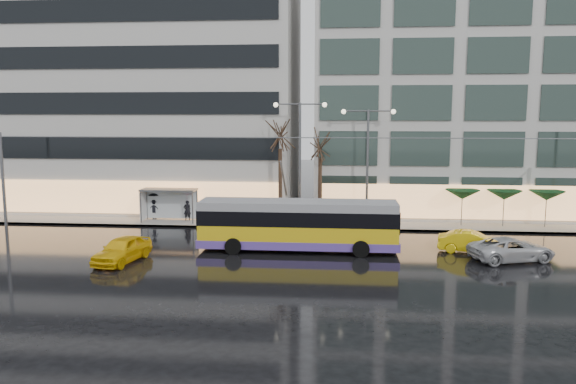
# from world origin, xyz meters

# --- Properties ---
(ground) EXTENTS (140.00, 140.00, 0.00)m
(ground) POSITION_xyz_m (0.00, 0.00, 0.00)
(ground) COLOR black
(ground) RESTS_ON ground
(sidewalk) EXTENTS (80.00, 10.00, 0.15)m
(sidewalk) POSITION_xyz_m (2.00, 14.00, 0.07)
(sidewalk) COLOR gray
(sidewalk) RESTS_ON ground
(kerb) EXTENTS (80.00, 0.10, 0.15)m
(kerb) POSITION_xyz_m (2.00, 9.05, 0.07)
(kerb) COLOR slate
(kerb) RESTS_ON ground
(building_left) EXTENTS (34.00, 14.00, 22.00)m
(building_left) POSITION_xyz_m (-16.00, 19.00, 11.15)
(building_left) COLOR #BAB8B2
(building_left) RESTS_ON sidewalk
(building_right) EXTENTS (32.00, 14.00, 25.00)m
(building_right) POSITION_xyz_m (19.00, 19.00, 12.65)
(building_right) COLOR #BAB8B2
(building_right) RESTS_ON sidewalk
(trolleybus) EXTENTS (12.12, 4.74, 5.61)m
(trolleybus) POSITION_xyz_m (2.45, 2.73, 1.52)
(trolleybus) COLOR gold
(trolleybus) RESTS_ON ground
(catenary) EXTENTS (42.24, 5.12, 7.00)m
(catenary) POSITION_xyz_m (1.00, 7.94, 4.25)
(catenary) COLOR #595B60
(catenary) RESTS_ON ground
(bus_shelter) EXTENTS (4.20, 1.60, 2.51)m
(bus_shelter) POSITION_xyz_m (-8.38, 10.69, 1.96)
(bus_shelter) COLOR #595B60
(bus_shelter) RESTS_ON sidewalk
(street_lamp_near) EXTENTS (3.96, 0.36, 9.03)m
(street_lamp_near) POSITION_xyz_m (2.00, 10.80, 5.99)
(street_lamp_near) COLOR #595B60
(street_lamp_near) RESTS_ON sidewalk
(street_lamp_far) EXTENTS (3.96, 0.36, 8.53)m
(street_lamp_far) POSITION_xyz_m (7.00, 10.80, 5.71)
(street_lamp_far) COLOR #595B60
(street_lamp_far) RESTS_ON sidewalk
(tree_a) EXTENTS (3.20, 3.20, 8.40)m
(tree_a) POSITION_xyz_m (0.50, 11.00, 7.09)
(tree_a) COLOR black
(tree_a) RESTS_ON sidewalk
(tree_b) EXTENTS (3.20, 3.20, 7.70)m
(tree_b) POSITION_xyz_m (3.50, 11.20, 6.40)
(tree_b) COLOR black
(tree_b) RESTS_ON sidewalk
(parasol_a) EXTENTS (2.50, 2.50, 2.65)m
(parasol_a) POSITION_xyz_m (14.00, 11.00, 2.45)
(parasol_a) COLOR #595B60
(parasol_a) RESTS_ON sidewalk
(parasol_b) EXTENTS (2.50, 2.50, 2.65)m
(parasol_b) POSITION_xyz_m (17.00, 11.00, 2.45)
(parasol_b) COLOR #595B60
(parasol_b) RESTS_ON sidewalk
(parasol_c) EXTENTS (2.50, 2.50, 2.65)m
(parasol_c) POSITION_xyz_m (20.00, 11.00, 2.45)
(parasol_c) COLOR #595B60
(parasol_c) RESTS_ON sidewalk
(taxi_a) EXTENTS (2.53, 4.59, 1.48)m
(taxi_a) POSITION_xyz_m (-7.29, -0.82, 0.74)
(taxi_a) COLOR yellow
(taxi_a) RESTS_ON ground
(taxi_b) EXTENTS (4.21, 2.18, 1.32)m
(taxi_b) POSITION_xyz_m (12.99, 3.20, 0.66)
(taxi_b) COLOR yellow
(taxi_b) RESTS_ON ground
(sedan_silver) EXTENTS (5.30, 3.57, 1.35)m
(sedan_silver) POSITION_xyz_m (14.83, 1.51, 0.68)
(sedan_silver) COLOR #B8B9BD
(sedan_silver) RESTS_ON ground
(pedestrian_a) EXTENTS (1.26, 1.27, 2.19)m
(pedestrian_a) POSITION_xyz_m (-6.76, 11.06, 1.62)
(pedestrian_a) COLOR black
(pedestrian_a) RESTS_ON sidewalk
(pedestrian_b) EXTENTS (1.09, 1.02, 1.78)m
(pedestrian_b) POSITION_xyz_m (-6.81, 12.18, 1.04)
(pedestrian_b) COLOR black
(pedestrian_b) RESTS_ON sidewalk
(pedestrian_c) EXTENTS (1.04, 0.85, 2.11)m
(pedestrian_c) POSITION_xyz_m (-9.45, 11.30, 1.26)
(pedestrian_c) COLOR black
(pedestrian_c) RESTS_ON sidewalk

